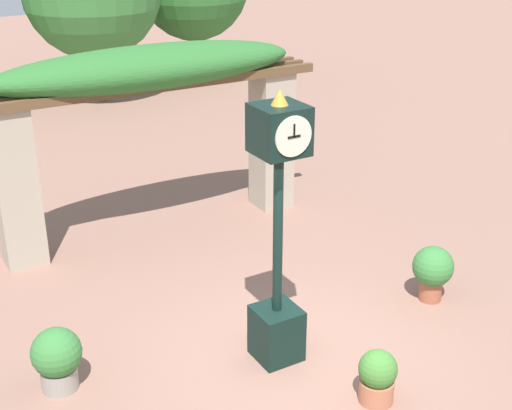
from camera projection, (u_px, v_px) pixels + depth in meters
The scene contains 7 objects.
ground_plane at pixel (294, 357), 8.84m from camera, with size 60.00×60.00×0.00m, color #8E6656.
pedestal_clock at pixel (278, 240), 8.22m from camera, with size 0.54×0.59×3.38m.
pergola at pixel (151, 97), 11.29m from camera, with size 5.71×1.21×3.15m.
potted_plant_near_left at pixel (433, 270), 9.93m from camera, with size 0.58×0.58×0.81m.
potted_plant_near_right at pixel (57, 357), 8.13m from camera, with size 0.58×0.58×0.78m.
potted_plant_far_left at pixel (377, 376), 7.95m from camera, with size 0.44×0.44×0.65m.
tree_line at pixel (29, 1), 18.61m from camera, with size 14.31×4.55×4.86m.
Camera 1 is at (-4.11, -6.12, 5.25)m, focal length 50.00 mm.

